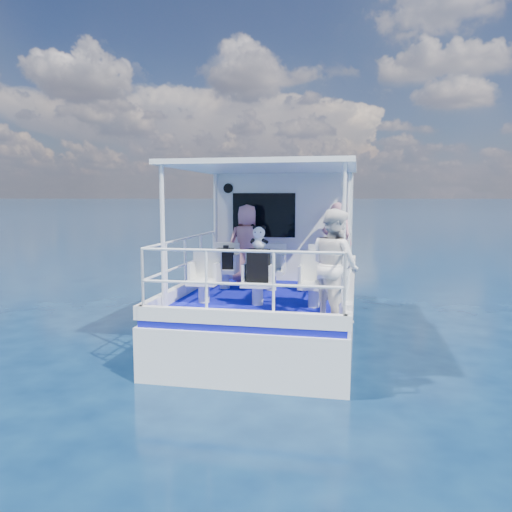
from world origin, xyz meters
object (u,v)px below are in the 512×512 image
at_px(passenger_port_fwd, 247,244).
at_px(backpack_center, 258,266).
at_px(panda, 259,237).
at_px(passenger_stbd_aft, 335,265).

height_order(passenger_port_fwd, backpack_center, passenger_port_fwd).
bearing_deg(passenger_port_fwd, panda, 106.23).
relative_size(passenger_port_fwd, backpack_center, 3.04).
bearing_deg(passenger_stbd_aft, passenger_port_fwd, -2.46).
relative_size(passenger_stbd_aft, backpack_center, 3.01).
xyz_separation_m(passenger_port_fwd, backpack_center, (0.61, -1.91, -0.15)).
relative_size(passenger_port_fwd, passenger_stbd_aft, 1.01).
distance_m(backpack_center, panda, 0.45).
xyz_separation_m(passenger_stbd_aft, backpack_center, (-1.23, 0.78, -0.14)).
bearing_deg(backpack_center, panda, 65.12).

